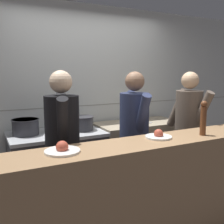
% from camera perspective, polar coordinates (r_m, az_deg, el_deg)
% --- Properties ---
extents(wall_back_tiled, '(8.00, 0.06, 2.60)m').
position_cam_1_polar(wall_back_tiled, '(3.93, -5.33, 3.68)').
color(wall_back_tiled, silver).
rests_on(wall_back_tiled, ground_plane).
extents(oven_range, '(1.19, 0.71, 0.88)m').
position_cam_1_polar(oven_range, '(3.55, -11.79, -11.27)').
color(oven_range, '#38383D').
rests_on(oven_range, ground_plane).
extents(prep_counter, '(1.28, 0.65, 0.90)m').
position_cam_1_polar(prep_counter, '(4.04, 5.74, -8.55)').
color(prep_counter, gray).
rests_on(prep_counter, ground_plane).
extents(pass_counter, '(2.90, 0.45, 1.03)m').
position_cam_1_polar(pass_counter, '(2.67, 10.83, -16.62)').
color(pass_counter, '#93704C').
rests_on(pass_counter, ground_plane).
extents(stock_pot, '(0.34, 0.34, 0.20)m').
position_cam_1_polar(stock_pot, '(3.38, -18.31, -3.03)').
color(stock_pot, '#2D2D33').
rests_on(stock_pot, oven_range).
extents(sauce_pot, '(0.29, 0.29, 0.18)m').
position_cam_1_polar(sauce_pot, '(3.45, -11.98, -2.63)').
color(sauce_pot, '#2D2D33').
rests_on(sauce_pot, oven_range).
extents(braising_pot, '(0.30, 0.30, 0.19)m').
position_cam_1_polar(braising_pot, '(3.49, -6.48, -2.37)').
color(braising_pot, '#2D2D33').
rests_on(braising_pot, oven_range).
extents(mixing_bowl_steel, '(0.20, 0.20, 0.11)m').
position_cam_1_polar(mixing_bowl_steel, '(3.80, 4.21, -1.78)').
color(mixing_bowl_steel, '#B7BABF').
rests_on(mixing_bowl_steel, prep_counter).
extents(chefs_knife, '(0.36, 0.08, 0.02)m').
position_cam_1_polar(chefs_knife, '(3.78, 6.30, -2.58)').
color(chefs_knife, '#B7BABF').
rests_on(chefs_knife, prep_counter).
extents(plated_dish_main, '(0.28, 0.28, 0.10)m').
position_cam_1_polar(plated_dish_main, '(2.08, -10.78, -8.02)').
color(plated_dish_main, white).
rests_on(plated_dish_main, pass_counter).
extents(plated_dish_appetiser, '(0.25, 0.25, 0.09)m').
position_cam_1_polar(plated_dish_appetiser, '(2.51, 10.09, -5.10)').
color(plated_dish_appetiser, white).
rests_on(plated_dish_appetiser, pass_counter).
extents(pepper_mill, '(0.06, 0.06, 0.34)m').
position_cam_1_polar(pepper_mill, '(2.70, 19.28, -1.11)').
color(pepper_mill, brown).
rests_on(pepper_mill, pass_counter).
extents(chef_head_cook, '(0.41, 0.72, 1.66)m').
position_cam_1_polar(chef_head_cook, '(2.66, -10.68, -7.13)').
color(chef_head_cook, black).
rests_on(chef_head_cook, ground_plane).
extents(chef_sous, '(0.38, 0.72, 1.65)m').
position_cam_1_polar(chef_sous, '(3.04, 4.82, -5.13)').
color(chef_sous, black).
rests_on(chef_sous, ground_plane).
extents(chef_line, '(0.37, 0.72, 1.65)m').
position_cam_1_polar(chef_line, '(3.53, 16.20, -3.51)').
color(chef_line, black).
rests_on(chef_line, ground_plane).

